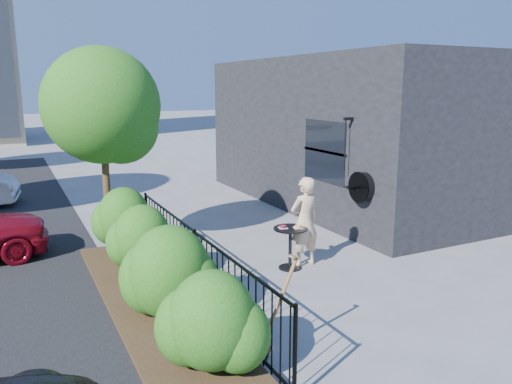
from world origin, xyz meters
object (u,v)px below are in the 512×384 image
patio_tree (106,113)px  shovel (276,314)px  woman (304,222)px  cafe_table (290,240)px

patio_tree → shovel: size_ratio=2.99×
patio_tree → woman: size_ratio=2.37×
patio_tree → shovel: 5.46m
woman → shovel: bearing=45.8°
patio_tree → shovel: bearing=-78.7°
cafe_table → woman: bearing=7.5°
patio_tree → cafe_table: size_ratio=4.80×
patio_tree → cafe_table: (2.68, -2.35, -2.23)m
cafe_table → woman: size_ratio=0.49×
patio_tree → cafe_table: 4.21m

